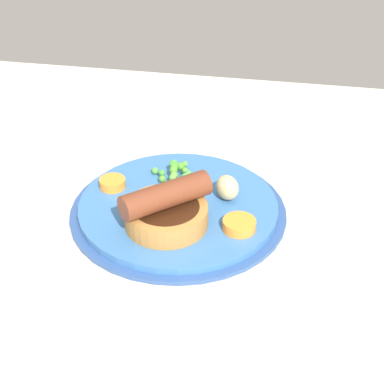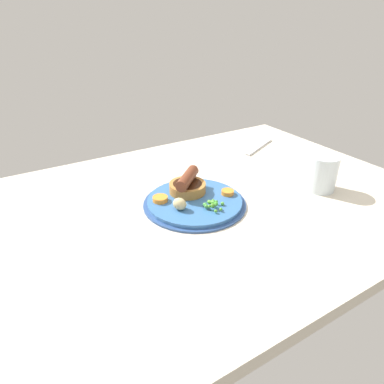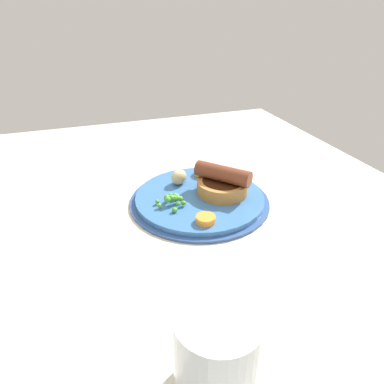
{
  "view_description": "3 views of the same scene",
  "coord_description": "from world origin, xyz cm",
  "views": [
    {
      "loc": [
        -16.43,
        58.28,
        46.0
      ],
      "look_at": [
        -5.52,
        -1.26,
        5.73
      ],
      "focal_mm": 60.0,
      "sensor_mm": 36.0,
      "label": 1
    },
    {
      "loc": [
        -41.81,
        -61.45,
        44.71
      ],
      "look_at": [
        -3.75,
        1.11,
        5.54
      ],
      "focal_mm": 32.0,
      "sensor_mm": 36.0,
      "label": 2
    },
    {
      "loc": [
        45.54,
        -18.98,
        34.51
      ],
      "look_at": [
        -2.89,
        -2.4,
        5.96
      ],
      "focal_mm": 32.0,
      "sensor_mm": 36.0,
      "label": 3
    }
  ],
  "objects": [
    {
      "name": "dining_table",
      "position": [
        0.0,
        0.0,
        1.5
      ],
      "size": [
        110.0,
        80.0,
        3.0
      ],
      "primitive_type": "cube",
      "color": "beige",
      "rests_on": "ground"
    },
    {
      "name": "drinking_glass",
      "position": [
        28.12,
        -10.75,
        7.64
      ],
      "size": [
        7.62,
        7.62,
        9.29
      ],
      "primitive_type": "cylinder",
      "color": "silver",
      "rests_on": "dining_table"
    },
    {
      "name": "potato_chunk_0",
      "position": [
        -9.37,
        -2.77,
        5.81
      ],
      "size": [
        3.77,
        4.05,
        2.82
      ],
      "primitive_type": "ellipsoid",
      "rotation": [
        0.0,
        0.0,
        2.09
      ],
      "color": "#CCB77F",
      "rests_on": "dinner_plate"
    },
    {
      "name": "carrot_slice_1",
      "position": [
        -11.46,
        2.98,
        4.97
      ],
      "size": [
        5.07,
        5.07,
        1.15
      ],
      "primitive_type": "cylinder",
      "rotation": [
        0.0,
        0.0,
        0.67
      ],
      "color": "orange",
      "rests_on": "dinner_plate"
    },
    {
      "name": "pea_pile",
      "position": [
        -2.65,
        -6.02,
        5.37
      ],
      "size": [
        5.16,
        4.8,
        1.87
      ],
      "color": "#459241",
      "rests_on": "dinner_plate"
    },
    {
      "name": "fork",
      "position": [
        35.08,
        20.78,
        3.3
      ],
      "size": [
        17.05,
        8.91,
        0.6
      ],
      "primitive_type": "cube",
      "rotation": [
        0.0,
        0.0,
        0.43
      ],
      "color": "silver",
      "rests_on": "dining_table"
    },
    {
      "name": "dinner_plate",
      "position": [
        -4.04,
        -0.58,
        3.57
      ],
      "size": [
        24.81,
        24.81,
        1.4
      ],
      "color": "#2D4C84",
      "rests_on": "dining_table"
    },
    {
      "name": "sausage_pudding",
      "position": [
        -3.57,
        3.56,
        6.38
      ],
      "size": [
        9.37,
        9.06,
        5.24
      ],
      "rotation": [
        0.0,
        0.0,
        0.73
      ],
      "color": "#AD7538",
      "rests_on": "dinner_plate"
    },
    {
      "name": "carrot_slice_0",
      "position": [
        4.28,
        -2.6,
        4.94
      ],
      "size": [
        3.62,
        3.62,
        1.07
      ],
      "primitive_type": "cylinder",
      "rotation": [
        0.0,
        0.0,
        4.9
      ],
      "color": "orange",
      "rests_on": "dinner_plate"
    }
  ]
}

